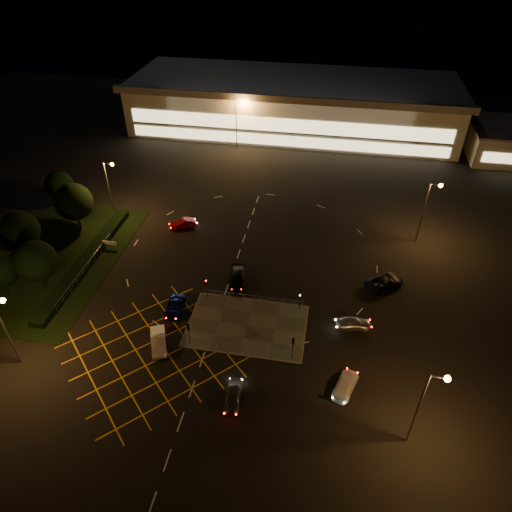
% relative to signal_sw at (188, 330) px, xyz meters
% --- Properties ---
extents(ground, '(180.00, 180.00, 0.00)m').
position_rel_signal_sw_xyz_m(ground, '(4.00, 5.99, -2.37)').
color(ground, black).
rests_on(ground, ground).
extents(pedestrian_island, '(14.00, 9.00, 0.12)m').
position_rel_signal_sw_xyz_m(pedestrian_island, '(6.00, 3.99, -2.31)').
color(pedestrian_island, '#4C4944').
rests_on(pedestrian_island, ground).
extents(grass_verge, '(18.00, 30.00, 0.08)m').
position_rel_signal_sw_xyz_m(grass_verge, '(-24.00, 11.99, -2.33)').
color(grass_verge, black).
rests_on(grass_verge, ground).
extents(hedge, '(2.00, 26.00, 1.00)m').
position_rel_signal_sw_xyz_m(hedge, '(-19.00, 11.99, -1.87)').
color(hedge, black).
rests_on(hedge, ground).
extents(supermarket, '(72.00, 26.50, 10.50)m').
position_rel_signal_sw_xyz_m(supermarket, '(4.00, 67.95, 2.95)').
color(supermarket, beige).
rests_on(supermarket, ground).
extents(streetlight_sw, '(1.78, 0.56, 10.03)m').
position_rel_signal_sw_xyz_m(streetlight_sw, '(-17.56, -6.01, 4.20)').
color(streetlight_sw, slate).
rests_on(streetlight_sw, ground).
extents(streetlight_se, '(1.78, 0.56, 10.03)m').
position_rel_signal_sw_xyz_m(streetlight_se, '(24.44, -8.01, 4.20)').
color(streetlight_se, slate).
rests_on(streetlight_se, ground).
extents(streetlight_nw, '(1.78, 0.56, 10.03)m').
position_rel_signal_sw_xyz_m(streetlight_nw, '(-19.56, 23.99, 4.20)').
color(streetlight_nw, slate).
rests_on(streetlight_nw, ground).
extents(streetlight_ne, '(1.78, 0.56, 10.03)m').
position_rel_signal_sw_xyz_m(streetlight_ne, '(28.44, 25.99, 4.20)').
color(streetlight_ne, slate).
rests_on(streetlight_ne, ground).
extents(streetlight_far_left, '(1.78, 0.56, 10.03)m').
position_rel_signal_sw_xyz_m(streetlight_far_left, '(-5.56, 53.99, 4.20)').
color(streetlight_far_left, slate).
rests_on(streetlight_far_left, ground).
extents(streetlight_far_right, '(1.78, 0.56, 10.03)m').
position_rel_signal_sw_xyz_m(streetlight_far_right, '(34.44, 55.99, 4.20)').
color(streetlight_far_right, slate).
rests_on(streetlight_far_right, ground).
extents(signal_sw, '(0.28, 0.30, 3.15)m').
position_rel_signal_sw_xyz_m(signal_sw, '(0.00, 0.00, 0.00)').
color(signal_sw, black).
rests_on(signal_sw, pedestrian_island).
extents(signal_se, '(0.28, 0.30, 3.15)m').
position_rel_signal_sw_xyz_m(signal_se, '(12.00, 0.00, 0.00)').
color(signal_se, black).
rests_on(signal_se, pedestrian_island).
extents(signal_nw, '(0.28, 0.30, 3.15)m').
position_rel_signal_sw_xyz_m(signal_nw, '(0.00, 7.99, 0.00)').
color(signal_nw, black).
rests_on(signal_nw, pedestrian_island).
extents(signal_ne, '(0.28, 0.30, 3.15)m').
position_rel_signal_sw_xyz_m(signal_ne, '(12.00, 7.99, 0.00)').
color(signal_ne, black).
rests_on(signal_ne, pedestrian_island).
extents(tree_b, '(5.40, 5.40, 7.35)m').
position_rel_signal_sw_xyz_m(tree_b, '(-28.00, 11.99, 2.28)').
color(tree_b, black).
rests_on(tree_b, ground).
extents(tree_c, '(5.76, 5.76, 7.84)m').
position_rel_signal_sw_xyz_m(tree_c, '(-24.00, 19.99, 2.59)').
color(tree_c, black).
rests_on(tree_c, ground).
extents(tree_d, '(4.68, 4.68, 6.37)m').
position_rel_signal_sw_xyz_m(tree_d, '(-30.00, 25.99, 1.65)').
color(tree_d, black).
rests_on(tree_d, ground).
extents(tree_e, '(5.40, 5.40, 7.35)m').
position_rel_signal_sw_xyz_m(tree_e, '(-22.00, 5.99, 2.28)').
color(tree_e, black).
rests_on(tree_e, ground).
extents(car_near_silver, '(1.96, 4.23, 1.40)m').
position_rel_signal_sw_xyz_m(car_near_silver, '(6.64, -6.59, -1.67)').
color(car_near_silver, '#9EA0A4').
rests_on(car_near_silver, ground).
extents(car_queue_white, '(3.25, 4.85, 1.51)m').
position_rel_signal_sw_xyz_m(car_queue_white, '(-3.50, -0.89, -1.61)').
color(car_queue_white, white).
rests_on(car_queue_white, ground).
extents(car_left_blue, '(2.54, 4.71, 1.25)m').
position_rel_signal_sw_xyz_m(car_left_blue, '(-3.50, 5.02, -1.74)').
color(car_left_blue, '#0C144D').
rests_on(car_left_blue, ground).
extents(car_far_dkgrey, '(2.95, 5.40, 1.48)m').
position_rel_signal_sw_xyz_m(car_far_dkgrey, '(3.16, 11.57, -1.63)').
color(car_far_dkgrey, black).
rests_on(car_far_dkgrey, ground).
extents(car_right_silver, '(4.37, 2.33, 1.41)m').
position_rel_signal_sw_xyz_m(car_right_silver, '(18.75, 6.07, -1.66)').
color(car_right_silver, silver).
rests_on(car_right_silver, ground).
extents(car_circ_red, '(4.23, 3.31, 1.34)m').
position_rel_signal_sw_xyz_m(car_circ_red, '(-8.18, 23.38, -1.70)').
color(car_circ_red, maroon).
rests_on(car_circ_red, ground).
extents(car_east_grey, '(5.91, 5.31, 1.53)m').
position_rel_signal_sw_xyz_m(car_east_grey, '(22.75, 14.51, -1.60)').
color(car_east_grey, black).
rests_on(car_east_grey, ground).
extents(car_approach_white, '(3.22, 4.95, 1.33)m').
position_rel_signal_sw_xyz_m(car_approach_white, '(18.03, -3.11, -1.70)').
color(car_approach_white, silver).
rests_on(car_approach_white, ground).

